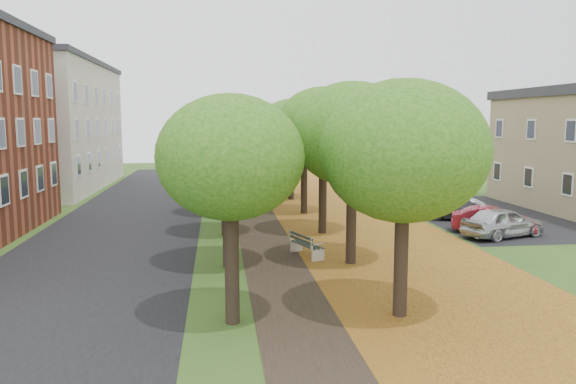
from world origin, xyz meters
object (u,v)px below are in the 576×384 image
object	(u,v)px
car_white	(446,201)
car_grey	(460,209)
car_red	(493,220)
bench	(305,245)
car_silver	(503,222)

from	to	relation	value
car_white	car_grey	bearing A→B (deg)	-174.00
car_red	car_white	distance (m)	6.58
bench	car_white	xyz separation A→B (m)	(10.36, 10.18, 0.15)
car_grey	bench	bearing A→B (deg)	149.96
bench	car_red	distance (m)	10.63
car_white	car_red	bearing A→B (deg)	-170.12
car_silver	car_red	bearing A→B (deg)	-19.73
car_silver	car_grey	size ratio (longest dim) A/B	0.97
car_silver	car_red	xyz separation A→B (m)	(0.00, 0.98, -0.08)
car_silver	car_grey	distance (m)	4.78
car_silver	car_red	distance (m)	0.99
bench	car_grey	world-z (taller)	car_grey
car_red	car_grey	distance (m)	3.80
bench	car_grey	distance (m)	12.46
car_grey	car_white	bearing A→B (deg)	16.49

